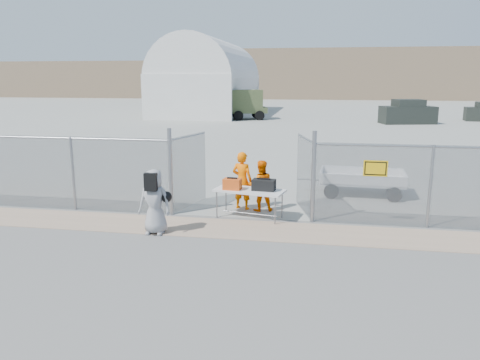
% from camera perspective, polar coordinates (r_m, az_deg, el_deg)
% --- Properties ---
extents(ground, '(160.00, 160.00, 0.00)m').
position_cam_1_polar(ground, '(11.34, -1.75, -7.58)').
color(ground, '#575757').
extents(tarmac_inside, '(160.00, 80.00, 0.01)m').
position_cam_1_polar(tarmac_inside, '(52.62, 7.58, 8.05)').
color(tarmac_inside, gray).
rests_on(tarmac_inside, ground).
extents(dirt_strip, '(44.00, 1.60, 0.01)m').
position_cam_1_polar(dirt_strip, '(12.27, -0.81, -5.98)').
color(dirt_strip, tan).
rests_on(dirt_strip, ground).
extents(distant_hills, '(140.00, 6.00, 9.00)m').
position_cam_1_polar(distant_hills, '(88.48, 12.02, 12.52)').
color(distant_hills, '#7F684F').
rests_on(distant_hills, ground).
extents(chain_link_fence, '(40.00, 0.20, 2.20)m').
position_cam_1_polar(chain_link_fence, '(12.93, 0.00, 0.00)').
color(chain_link_fence, gray).
rests_on(chain_link_fence, ground).
extents(quonset_hangar, '(9.00, 18.00, 8.00)m').
position_cam_1_polar(quonset_hangar, '(51.88, -3.76, 12.49)').
color(quonset_hangar, silver).
rests_on(quonset_hangar, ground).
extents(folding_table, '(2.06, 1.19, 0.82)m').
position_cam_1_polar(folding_table, '(13.11, 1.15, -2.92)').
color(folding_table, silver).
rests_on(folding_table, ground).
extents(orange_bag, '(0.51, 0.37, 0.30)m').
position_cam_1_polar(orange_bag, '(13.01, -0.95, -0.50)').
color(orange_bag, '#E65417').
rests_on(orange_bag, folding_table).
extents(black_duffel, '(0.66, 0.43, 0.30)m').
position_cam_1_polar(black_duffel, '(12.92, 2.92, -0.60)').
color(black_duffel, black).
rests_on(black_duffel, folding_table).
extents(security_worker_left, '(0.73, 0.58, 1.74)m').
position_cam_1_polar(security_worker_left, '(13.90, 0.27, -0.08)').
color(security_worker_left, '#FF6900').
rests_on(security_worker_left, ground).
extents(security_worker_right, '(0.87, 0.76, 1.52)m').
position_cam_1_polar(security_worker_right, '(13.75, 2.53, -0.71)').
color(security_worker_right, '#FF6900').
rests_on(security_worker_right, ground).
extents(visitor, '(0.81, 0.53, 1.65)m').
position_cam_1_polar(visitor, '(11.92, -10.39, -2.62)').
color(visitor, gray).
rests_on(visitor, ground).
extents(utility_trailer, '(3.69, 2.06, 0.87)m').
position_cam_1_polar(utility_trailer, '(16.25, 14.65, -0.24)').
color(utility_trailer, silver).
rests_on(utility_trailer, ground).
extents(military_truck, '(6.15, 3.62, 2.76)m').
position_cam_1_polar(military_truck, '(44.38, -0.56, 9.16)').
color(military_truck, '#485530').
rests_on(military_truck, ground).
extents(parked_vehicle_near, '(4.80, 3.00, 2.01)m').
position_cam_1_polar(parked_vehicle_near, '(42.78, 19.77, 7.81)').
color(parked_vehicle_near, '#242924').
rests_on(parked_vehicle_near, ground).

